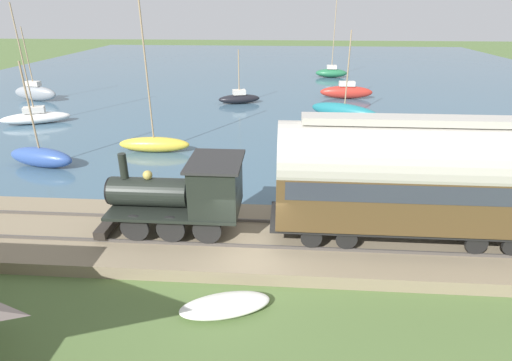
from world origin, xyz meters
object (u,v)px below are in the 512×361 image
object	(u,v)px
rowboat_far_out	(304,154)
rowboat_off_pier	(355,150)
sailboat_teal	(344,111)
passenger_coach	(413,176)
steam_locomotive	(189,191)
sailboat_red	(346,92)
sailboat_blue	(41,157)
sailboat_gray	(35,93)
sailboat_black	(239,98)
sailboat_green	(331,72)
sailboat_white	(36,117)
sailboat_yellow	(154,143)
beached_dinghy	(225,305)

from	to	relation	value
rowboat_far_out	rowboat_off_pier	bearing A→B (deg)	-95.43
sailboat_teal	rowboat_far_out	bearing A→B (deg)	-168.32
passenger_coach	sailboat_teal	size ratio (longest dim) A/B	1.44
steam_locomotive	sailboat_red	xyz separation A→B (m)	(27.26, -9.64, -1.55)
sailboat_blue	sailboat_gray	size ratio (longest dim) A/B	0.87
passenger_coach	sailboat_black	bearing A→B (deg)	20.00
steam_locomotive	sailboat_blue	xyz separation A→B (m)	(7.37, 10.43, -1.64)
passenger_coach	sailboat_teal	distance (m)	19.29
passenger_coach	sailboat_black	world-z (taller)	passenger_coach
rowboat_off_pier	steam_locomotive	bearing A→B (deg)	86.30
sailboat_green	sailboat_red	xyz separation A→B (m)	(-12.80, -0.18, 0.05)
sailboat_black	sailboat_gray	world-z (taller)	sailboat_gray
sailboat_blue	sailboat_gray	bearing A→B (deg)	44.01
sailboat_teal	sailboat_black	world-z (taller)	sailboat_teal
sailboat_green	rowboat_far_out	xyz separation A→B (m)	(-30.26, 4.68, -0.38)
passenger_coach	sailboat_gray	world-z (taller)	sailboat_gray
sailboat_white	sailboat_teal	bearing A→B (deg)	-106.26
steam_locomotive	sailboat_teal	world-z (taller)	sailboat_teal
passenger_coach	sailboat_teal	bearing A→B (deg)	-0.94
steam_locomotive	sailboat_teal	xyz separation A→B (m)	(19.13, -8.38, -1.56)
sailboat_gray	sailboat_white	bearing A→B (deg)	-139.13
sailboat_teal	sailboat_blue	xyz separation A→B (m)	(-11.76, 18.81, -0.08)
steam_locomotive	sailboat_yellow	xyz separation A→B (m)	(10.36, 4.70, -1.68)
rowboat_far_out	beached_dinghy	distance (m)	13.87
sailboat_white	rowboat_far_out	bearing A→B (deg)	-130.19
sailboat_white	beached_dinghy	world-z (taller)	sailboat_white
sailboat_blue	rowboat_off_pier	xyz separation A→B (m)	(3.47, -18.43, -0.36)
sailboat_blue	rowboat_far_out	xyz separation A→B (m)	(2.42, -15.21, -0.34)
sailboat_blue	rowboat_off_pier	world-z (taller)	sailboat_blue
rowboat_off_pier	beached_dinghy	xyz separation A→B (m)	(-14.61, 6.14, -0.02)
sailboat_white	sailboat_yellow	distance (m)	12.78
sailboat_teal	sailboat_red	xyz separation A→B (m)	(8.13, -1.26, 0.01)
sailboat_yellow	rowboat_off_pier	xyz separation A→B (m)	(0.48, -12.70, -0.32)
sailboat_red	sailboat_black	distance (m)	10.84
sailboat_blue	sailboat_gray	xyz separation A→B (m)	(16.64, 10.28, 0.20)
sailboat_yellow	rowboat_far_out	distance (m)	9.50
sailboat_green	rowboat_far_out	bearing A→B (deg)	171.72
sailboat_green	sailboat_red	distance (m)	12.80
passenger_coach	sailboat_white	world-z (taller)	sailboat_white
sailboat_red	sailboat_gray	world-z (taller)	sailboat_gray
sailboat_gray	sailboat_red	bearing A→B (deg)	-73.79
passenger_coach	sailboat_black	xyz separation A→B (m)	(24.36, 8.86, -2.60)
passenger_coach	sailboat_red	distance (m)	27.41
sailboat_white	sailboat_green	size ratio (longest dim) A/B	0.96
passenger_coach	sailboat_red	size ratio (longest dim) A/B	1.83
sailboat_green	sailboat_white	bearing A→B (deg)	133.57
sailboat_green	sailboat_black	size ratio (longest dim) A/B	1.86
sailboat_blue	beached_dinghy	distance (m)	16.58
sailboat_yellow	beached_dinghy	size ratio (longest dim) A/B	3.09
sailboat_blue	rowboat_off_pier	bearing A→B (deg)	-67.00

